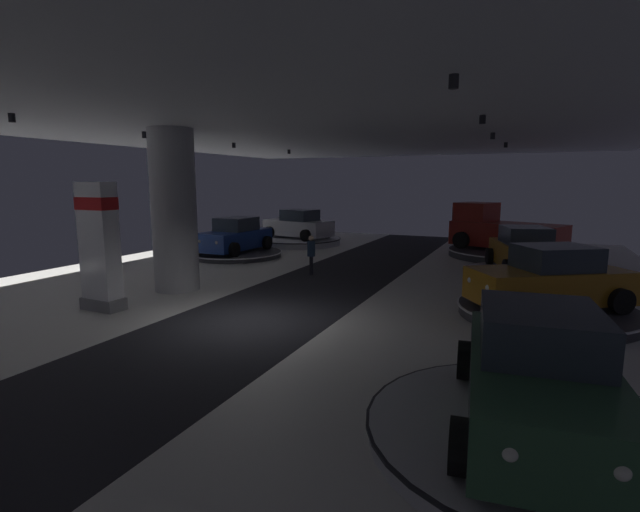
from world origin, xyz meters
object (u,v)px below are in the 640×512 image
object	(u,v)px
display_platform_deep_left	(298,241)
display_car_far_left	(235,236)
display_platform_far_right	(524,275)
display_car_deep_left	(298,225)
visitor_walking_near	(311,252)
brand_sign_pylon	(99,245)
display_car_mid_right	(550,280)
display_platform_deep_right	(506,253)
pickup_truck_deep_right	(501,231)
column_left	(174,211)
display_car_near_right	(538,375)
display_car_far_right	(525,252)
display_platform_far_left	(235,254)
display_platform_near_right	(533,436)
display_platform_mid_right	(547,311)

from	to	relation	value
display_platform_deep_left	display_car_far_left	distance (m)	5.57
display_platform_far_right	display_car_deep_left	xyz separation A→B (m)	(-12.59, 5.79, 0.96)
display_car_far_left	visitor_walking_near	distance (m)	6.11
brand_sign_pylon	display_car_mid_right	world-z (taller)	brand_sign_pylon
display_platform_deep_right	pickup_truck_deep_right	bearing A→B (deg)	158.07
column_left	pickup_truck_deep_right	bearing A→B (deg)	51.78
pickup_truck_deep_right	visitor_walking_near	distance (m)	10.60
display_car_deep_left	display_car_far_left	world-z (taller)	display_car_deep_left
display_platform_far_right	column_left	bearing A→B (deg)	-148.79
display_car_mid_right	display_car_near_right	size ratio (longest dim) A/B	1.03
display_platform_deep_left	visitor_walking_near	distance (m)	9.43
display_car_near_right	display_car_far_left	world-z (taller)	display_car_near_right
display_car_far_right	visitor_walking_near	world-z (taller)	display_car_far_right
display_platform_far_right	display_car_far_right	xyz separation A→B (m)	(-0.01, 0.03, 0.91)
brand_sign_pylon	display_car_near_right	bearing A→B (deg)	-13.45
column_left	display_car_far_right	world-z (taller)	column_left
brand_sign_pylon	display_car_deep_left	size ratio (longest dim) A/B	0.83
display_car_deep_left	display_car_far_left	size ratio (longest dim) A/B	1.05
column_left	pickup_truck_deep_right	size ratio (longest dim) A/B	0.96
column_left	display_car_deep_left	world-z (taller)	column_left
display_car_deep_left	display_platform_far_left	world-z (taller)	display_car_deep_left
display_platform_deep_right	pickup_truck_deep_right	distance (m)	1.14
column_left	display_platform_far_left	xyz separation A→B (m)	(-2.35, 7.02, -2.61)
display_platform_deep_right	display_platform_far_right	size ratio (longest dim) A/B	1.25
display_platform_far_right	display_car_far_left	distance (m)	13.44
display_car_near_right	visitor_walking_near	bearing A→B (deg)	129.21
display_platform_near_right	visitor_walking_near	bearing A→B (deg)	129.14
brand_sign_pylon	display_car_far_left	xyz separation A→B (m)	(-2.12, 9.99, -0.92)
column_left	display_platform_near_right	xyz separation A→B (m)	(11.35, -5.74, -2.59)
display_car_far_left	display_car_mid_right	bearing A→B (deg)	-21.39
column_left	display_car_far_left	distance (m)	7.63
display_car_mid_right	visitor_walking_near	xyz separation A→B (m)	(-8.61, 2.82, -0.16)
brand_sign_pylon	display_car_far_right	bearing A→B (deg)	40.61
display_car_deep_left	display_platform_mid_right	bearing A→B (deg)	-39.66
pickup_truck_deep_right	display_platform_far_right	distance (m)	6.05
display_car_deep_left	display_platform_near_right	size ratio (longest dim) A/B	0.95
display_platform_deep_right	display_platform_near_right	xyz separation A→B (m)	(1.18, -18.16, -0.04)
display_car_deep_left	visitor_walking_near	distance (m)	9.39
display_platform_far_left	display_car_near_right	bearing A→B (deg)	-42.90
pickup_truck_deep_right	display_platform_far_left	distance (m)	13.46
display_platform_deep_right	display_platform_mid_right	size ratio (longest dim) A/B	1.18
display_car_mid_right	display_platform_far_left	bearing A→B (deg)	158.72
display_car_near_right	display_car_far_right	bearing A→B (deg)	91.35
brand_sign_pylon	display_platform_far_left	xyz separation A→B (m)	(-2.12, 9.96, -1.79)
column_left	display_platform_far_left	distance (m)	7.85
display_platform_far_left	display_car_far_left	distance (m)	0.87
display_platform_deep_left	brand_sign_pylon	bearing A→B (deg)	-85.08
display_platform_deep_right	display_car_deep_left	bearing A→B (deg)	179.59
display_platform_deep_left	display_car_far_left	xyz separation A→B (m)	(-0.79, -5.45, 0.81)
visitor_walking_near	display_platform_far_right	bearing A→B (deg)	16.53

